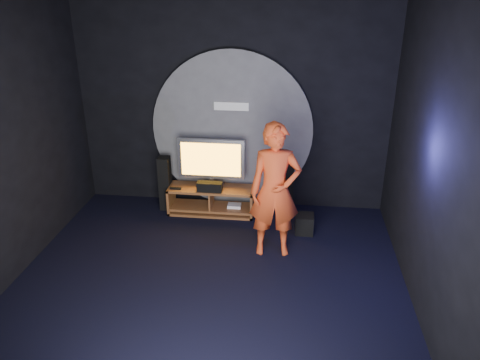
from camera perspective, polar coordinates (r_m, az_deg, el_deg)
name	(u,v)px	position (r m, az deg, el deg)	size (l,w,h in m)	color
floor	(207,289)	(6.04, -4.05, -13.08)	(5.00, 5.00, 0.00)	black
back_wall	(232,103)	(7.54, -0.95, 9.41)	(5.00, 0.04, 3.50)	black
front_wall	(126,303)	(3.07, -13.77, -14.30)	(5.00, 0.04, 3.50)	black
right_wall	(437,169)	(5.31, 22.90, 1.29)	(0.04, 5.00, 3.50)	black
wall_disc_panel	(232,131)	(7.61, -0.98, 6.03)	(2.60, 0.11, 2.60)	#515156
media_console	(212,202)	(7.70, -3.45, -2.66)	(1.39, 0.45, 0.45)	brown
tv	(211,161)	(7.49, -3.54, 2.33)	(1.07, 0.22, 0.80)	#A3A3AA
center_speaker	(210,187)	(7.45, -3.73, -0.82)	(0.40, 0.15, 0.15)	black
remote	(176,188)	(7.60, -7.86, -1.02)	(0.18, 0.05, 0.02)	black
tower_speaker_left	(165,183)	(7.82, -9.11, -0.40)	(0.18, 0.20, 0.92)	black
tower_speaker_right	(288,185)	(7.68, 5.87, -0.65)	(0.18, 0.20, 0.92)	black
subwoofer	(304,224)	(7.19, 7.86, -5.31)	(0.27, 0.27, 0.30)	black
player	(275,191)	(6.31, 4.29, -1.34)	(0.69, 0.45, 1.89)	#DD471E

